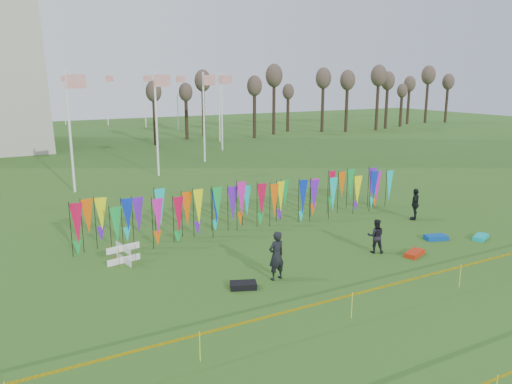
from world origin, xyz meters
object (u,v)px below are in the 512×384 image
box_kite (124,254)px  person_right (415,204)px  kite_bag_black (243,285)px  person_left (276,256)px  kite_bag_blue (436,237)px  kite_bag_red (415,253)px  kite_bag_teal (481,237)px  person_mid (376,236)px

box_kite → person_right: size_ratio=0.48×
person_right → kite_bag_black: bearing=-22.1°
person_right → person_left: bearing=-20.7°
kite_bag_blue → kite_bag_red: 2.77m
kite_bag_red → kite_bag_teal: size_ratio=1.08×
person_left → kite_bag_black: person_left is taller
kite_bag_red → kite_bag_teal: (4.49, 0.14, -0.00)m
person_right → kite_bag_teal: person_right is taller
person_mid → kite_bag_black: (-6.89, -0.63, -0.65)m
person_mid → kite_bag_red: 1.81m
person_right → kite_bag_black: size_ratio=1.79×
person_mid → kite_bag_red: size_ratio=1.40×
box_kite → person_left: (4.73, -4.47, 0.55)m
kite_bag_blue → kite_bag_teal: kite_bag_blue is taller
person_mid → person_right: person_right is taller
person_left → kite_bag_teal: (11.12, -0.52, -0.87)m
person_mid → kite_bag_black: bearing=39.8°
kite_bag_black → kite_bag_teal: kite_bag_black is taller
kite_bag_red → kite_bag_black: kite_bag_black is taller
person_left → kite_bag_red: person_left is taller
person_mid → person_left: bearing=39.8°
person_right → kite_bag_teal: (0.29, -3.99, -0.77)m
kite_bag_red → person_right: bearing=44.4°
kite_bag_teal → kite_bag_blue: bearing=153.5°
kite_bag_black → kite_bag_red: bearing=-3.6°
box_kite → person_mid: person_mid is taller
kite_bag_blue → kite_bag_teal: size_ratio=1.03×
person_right → kite_bag_red: (-4.21, -4.12, -0.77)m
person_left → kite_bag_black: 1.72m
person_mid → kite_bag_teal: 5.85m
kite_bag_red → kite_bag_black: bearing=176.4°
box_kite → kite_bag_black: size_ratio=0.86×
kite_bag_black → person_mid: bearing=5.2°
kite_bag_red → person_left: bearing=174.4°
box_kite → kite_bag_red: box_kite is taller
person_left → kite_bag_blue: size_ratio=1.86×
box_kite → person_left: bearing=-43.4°
kite_bag_black → person_right: bearing=16.3°
kite_bag_black → kite_bag_blue: bearing=3.2°
person_right → kite_bag_red: person_right is taller
person_mid → person_right: bearing=-116.7°
person_right → kite_bag_teal: 4.07m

